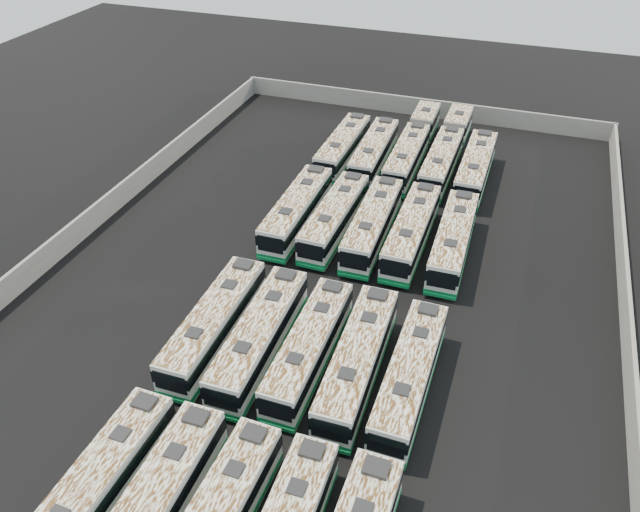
{
  "coord_description": "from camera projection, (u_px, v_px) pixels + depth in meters",
  "views": [
    {
      "loc": [
        12.64,
        -36.58,
        31.01
      ],
      "look_at": [
        -0.89,
        1.92,
        1.6
      ],
      "focal_mm": 35.0,
      "sensor_mm": 36.0,
      "label": 1
    }
  ],
  "objects": [
    {
      "name": "bus_midback_far_right",
      "position": [
        453.0,
        240.0,
        51.83
      ],
      "size": [
        2.81,
        12.25,
        3.44
      ],
      "rotation": [
        0.0,
        0.0,
        0.02
      ],
      "color": "beige",
      "rests_on": "ground"
    },
    {
      "name": "bus_midfront_left",
      "position": [
        260.0,
        337.0,
        42.36
      ],
      "size": [
        2.86,
        12.39,
        3.48
      ],
      "rotation": [
        0.0,
        0.0,
        0.02
      ],
      "color": "beige",
      "rests_on": "ground"
    },
    {
      "name": "bus_back_far_right",
      "position": [
        475.0,
        168.0,
        62.2
      ],
      "size": [
        2.69,
        12.34,
        3.47
      ],
      "rotation": [
        0.0,
        0.0,
        -0.01
      ],
      "color": "beige",
      "rests_on": "ground"
    },
    {
      "name": "bus_midback_right",
      "position": [
        411.0,
        231.0,
        52.96
      ],
      "size": [
        2.62,
        12.26,
        3.45
      ],
      "rotation": [
        0.0,
        0.0,
        -0.0
      ],
      "color": "beige",
      "rests_on": "ground"
    },
    {
      "name": "bus_midfront_far_left",
      "position": [
        215.0,
        324.0,
        43.44
      ],
      "size": [
        2.76,
        12.3,
        3.46
      ],
      "rotation": [
        0.0,
        0.0,
        0.01
      ],
      "color": "beige",
      "rests_on": "ground"
    },
    {
      "name": "ground",
      "position": [
        323.0,
        288.0,
        49.53
      ],
      "size": [
        140.0,
        140.0,
        0.0
      ],
      "primitive_type": "plane",
      "color": "black",
      "rests_on": "ground"
    },
    {
      "name": "perimeter_wall",
      "position": [
        323.0,
        277.0,
        48.89
      ],
      "size": [
        45.2,
        73.2,
        2.2
      ],
      "color": "slate",
      "rests_on": "ground"
    },
    {
      "name": "bus_midback_far_left",
      "position": [
        297.0,
        211.0,
        55.64
      ],
      "size": [
        2.69,
        12.36,
        3.48
      ],
      "rotation": [
        0.0,
        0.0,
        0.01
      ],
      "color": "beige",
      "rests_on": "ground"
    },
    {
      "name": "bus_back_left",
      "position": [
        374.0,
        153.0,
        65.07
      ],
      "size": [
        2.83,
        12.12,
        3.4
      ],
      "rotation": [
        0.0,
        0.0,
        0.02
      ],
      "color": "beige",
      "rests_on": "ground"
    },
    {
      "name": "bus_back_center",
      "position": [
        413.0,
        145.0,
        66.59
      ],
      "size": [
        2.65,
        18.44,
        3.34
      ],
      "rotation": [
        0.0,
        0.0,
        0.01
      ],
      "color": "beige",
      "rests_on": "ground"
    },
    {
      "name": "bus_midback_left",
      "position": [
        335.0,
        218.0,
        54.75
      ],
      "size": [
        2.8,
        12.17,
        3.42
      ],
      "rotation": [
        0.0,
        0.0,
        -0.02
      ],
      "color": "beige",
      "rests_on": "ground"
    },
    {
      "name": "bus_back_right",
      "position": [
        447.0,
        149.0,
        65.76
      ],
      "size": [
        2.7,
        18.57,
        3.36
      ],
      "rotation": [
        0.0,
        0.0,
        -0.01
      ],
      "color": "beige",
      "rests_on": "ground"
    },
    {
      "name": "bus_midfront_far_right",
      "position": [
        410.0,
        376.0,
        39.53
      ],
      "size": [
        2.62,
        11.96,
        3.37
      ],
      "rotation": [
        0.0,
        0.0,
        -0.01
      ],
      "color": "beige",
      "rests_on": "ground"
    },
    {
      "name": "bus_midfront_center",
      "position": [
        309.0,
        348.0,
        41.6
      ],
      "size": [
        2.53,
        11.86,
        3.34
      ],
      "rotation": [
        0.0,
        0.0,
        0.0
      ],
      "color": "beige",
      "rests_on": "ground"
    },
    {
      "name": "bus_back_far_left",
      "position": [
        343.0,
        147.0,
        66.11
      ],
      "size": [
        2.64,
        12.03,
        3.39
      ],
      "rotation": [
        0.0,
        0.0,
        -0.01
      ],
      "color": "beige",
      "rests_on": "ground"
    },
    {
      "name": "bus_midfront_right",
      "position": [
        358.0,
        361.0,
        40.5
      ],
      "size": [
        2.93,
        12.42,
        3.48
      ],
      "rotation": [
        0.0,
        0.0,
        0.03
      ],
      "color": "beige",
      "rests_on": "ground"
    },
    {
      "name": "bus_midback_center",
      "position": [
        372.0,
        224.0,
        53.8
      ],
      "size": [
        2.87,
        12.37,
        3.47
      ],
      "rotation": [
        0.0,
        0.0,
        0.02
      ],
      "color": "beige",
      "rests_on": "ground"
    },
    {
      "name": "bus_front_left",
      "position": [
        153.0,
        510.0,
        31.94
      ],
      "size": [
        2.67,
        12.13,
        3.41
      ],
      "rotation": [
        0.0,
        0.0,
        0.01
      ],
      "color": "beige",
      "rests_on": "ground"
    },
    {
      "name": "bus_front_far_left",
      "position": [
        97.0,
        489.0,
        33.0
      ],
      "size": [
        2.75,
        11.91,
        3.34
      ],
      "rotation": [
        0.0,
        0.0,
        -0.02
      ],
      "color": "beige",
      "rests_on": "ground"
    }
  ]
}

